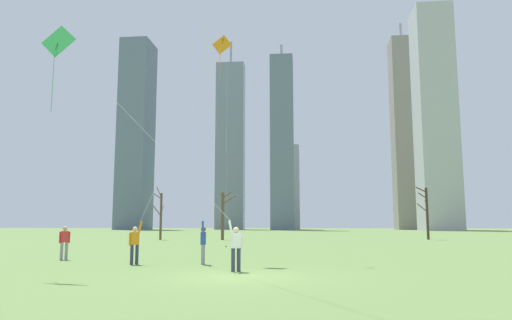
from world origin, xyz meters
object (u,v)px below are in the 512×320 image
kite_flyer_far_back_white (205,129)px  bare_tree_right_of_center (161,214)px  bare_tree_leftmost (223,214)px  kite_flyer_foreground_right_green (187,189)px  bystander_strolling_midfield (64,241)px  bare_tree_rightmost (426,211)px  kite_flyer_foreground_left_orange (147,214)px

kite_flyer_far_back_white → bare_tree_right_of_center: kite_flyer_far_back_white is taller
kite_flyer_far_back_white → bare_tree_leftmost: (-5.13, 34.08, -2.72)m
kite_flyer_foreground_right_green → bystander_strolling_midfield: kite_flyer_foreground_right_green is taller
bare_tree_rightmost → bystander_strolling_midfield: bearing=-126.8°
bare_tree_right_of_center → bare_tree_rightmost: bearing=7.0°
bare_tree_right_of_center → bare_tree_rightmost: size_ratio=0.99×
kite_flyer_far_back_white → bystander_strolling_midfield: bearing=154.7°
bare_tree_right_of_center → bystander_strolling_midfield: bearing=-81.4°
kite_flyer_foreground_left_orange → kite_flyer_far_back_white: bearing=-29.2°
bare_tree_leftmost → bystander_strolling_midfield: bearing=-94.8°
kite_flyer_foreground_right_green → kite_flyer_far_back_white: bearing=78.6°
kite_flyer_foreground_right_green → bystander_strolling_midfield: bearing=144.5°
kite_flyer_foreground_left_orange → bystander_strolling_midfield: kite_flyer_foreground_left_orange is taller
kite_flyer_foreground_right_green → bare_tree_rightmost: bearing=65.3°
bystander_strolling_midfield → bare_tree_right_of_center: 30.83m
bystander_strolling_midfield → bare_tree_rightmost: bare_tree_rightmost is taller
kite_flyer_foreground_left_orange → kite_flyer_far_back_white: 4.75m
kite_flyer_foreground_left_orange → bare_tree_right_of_center: bearing=106.2°
kite_flyer_foreground_right_green → bare_tree_leftmost: kite_flyer_foreground_right_green is taller
kite_flyer_foreground_right_green → bare_tree_rightmost: (18.11, 39.39, 0.23)m
kite_flyer_foreground_left_orange → bare_tree_right_of_center: 33.79m
bystander_strolling_midfield → bare_tree_rightmost: 42.67m
kite_flyer_far_back_white → bystander_strolling_midfield: (-7.71, 3.64, -4.68)m
kite_flyer_foreground_left_orange → kite_flyer_foreground_right_green: 4.21m
bare_tree_leftmost → bare_tree_rightmost: 23.22m
bare_tree_leftmost → bare_tree_right_of_center: bearing=-179.8°
bare_tree_right_of_center → bare_tree_rightmost: bare_tree_rightmost is taller
kite_flyer_foreground_right_green → bare_tree_leftmost: bearing=97.7°
kite_flyer_foreground_right_green → bare_tree_leftmost: (-4.81, 35.71, -0.14)m
kite_flyer_foreground_right_green → kite_flyer_far_back_white: size_ratio=0.43×
bystander_strolling_midfield → kite_flyer_foreground_left_orange: bearing=-22.8°
bare_tree_right_of_center → bare_tree_rightmost: (30.10, 3.71, 0.38)m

